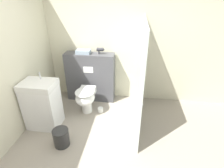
{
  "coord_description": "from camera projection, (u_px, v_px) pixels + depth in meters",
  "views": [
    {
      "loc": [
        0.51,
        -1.83,
        2.36
      ],
      "look_at": [
        0.08,
        1.19,
        0.75
      ],
      "focal_mm": 28.0,
      "sensor_mm": 36.0,
      "label": 1
    }
  ],
  "objects": [
    {
      "name": "hair_drier",
      "position": [
        100.0,
        50.0,
        3.79
      ],
      "size": [
        0.17,
        0.08,
        0.14
      ],
      "color": "#2D2D33",
      "rests_on": "partition_panel"
    },
    {
      "name": "spare_toilet_roll",
      "position": [
        100.0,
        110.0,
        3.87
      ],
      "size": [
        0.12,
        0.12,
        0.09
      ],
      "color": "white",
      "rests_on": "ground_plane"
    },
    {
      "name": "shower_glass",
      "position": [
        142.0,
        77.0,
        3.18
      ],
      "size": [
        0.04,
        1.76,
        1.98
      ],
      "color": "silver",
      "rests_on": "ground_plane"
    },
    {
      "name": "sink_vanity",
      "position": [
        42.0,
        104.0,
        3.29
      ],
      "size": [
        0.61,
        0.45,
        1.09
      ],
      "color": "white",
      "rests_on": "ground_plane"
    },
    {
      "name": "partition_panel",
      "position": [
        91.0,
        77.0,
        4.12
      ],
      "size": [
        1.13,
        0.32,
        1.15
      ],
      "color": "#4C4C51",
      "rests_on": "ground_plane"
    },
    {
      "name": "folded_towel",
      "position": [
        83.0,
        52.0,
        3.84
      ],
      "size": [
        0.31,
        0.19,
        0.08
      ],
      "color": "#8C9EAD",
      "rests_on": "partition_panel"
    },
    {
      "name": "waste_bin",
      "position": [
        61.0,
        138.0,
        2.98
      ],
      "size": [
        0.27,
        0.27,
        0.32
      ],
      "color": "#2D2D2D",
      "rests_on": "ground_plane"
    },
    {
      "name": "ground_plane",
      "position": [
        96.0,
        160.0,
        2.77
      ],
      "size": [
        12.0,
        12.0,
        0.0
      ],
      "primitive_type": "plane",
      "color": "#9E9384"
    },
    {
      "name": "toilet",
      "position": [
        86.0,
        98.0,
        3.69
      ],
      "size": [
        0.4,
        0.57,
        0.56
      ],
      "color": "white",
      "rests_on": "ground_plane"
    },
    {
      "name": "wall_back",
      "position": [
        113.0,
        47.0,
        3.94
      ],
      "size": [
        8.0,
        0.06,
        2.5
      ],
      "color": "beige",
      "rests_on": "ground_plane"
    }
  ]
}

